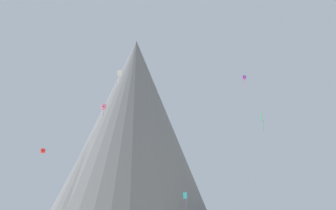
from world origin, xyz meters
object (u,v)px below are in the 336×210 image
object	(u,v)px
kite_cyan_low	(187,197)
kite_red_mid	(44,151)
kite_green_mid	(263,119)
kite_white_high	(121,74)
rock_massif	(134,135)
kite_pink_high	(105,107)
kite_violet_high	(246,77)

from	to	relation	value
kite_cyan_low	kite_red_mid	bearing A→B (deg)	-129.75
kite_green_mid	kite_white_high	xyz separation A→B (m)	(-32.45, 10.44, 14.62)
kite_green_mid	kite_white_high	world-z (taller)	kite_white_high
rock_massif	kite_pink_high	size ratio (longest dim) A/B	23.75
kite_pink_high	kite_white_high	distance (m)	11.30
kite_green_mid	kite_white_high	distance (m)	37.09
kite_green_mid	kite_cyan_low	world-z (taller)	kite_green_mid
kite_green_mid	kite_red_mid	distance (m)	47.67
rock_massif	kite_pink_high	world-z (taller)	rock_massif
rock_massif	kite_violet_high	xyz separation A→B (m)	(31.32, -52.35, 2.28)
kite_pink_high	kite_red_mid	distance (m)	16.51
kite_pink_high	kite_violet_high	world-z (taller)	kite_violet_high
rock_massif	kite_pink_high	bearing A→B (deg)	-91.78
rock_massif	kite_red_mid	size ratio (longest dim) A/B	57.75
kite_violet_high	kite_white_high	bearing A→B (deg)	-100.16
rock_massif	kite_violet_high	bearing A→B (deg)	-59.11
kite_pink_high	kite_white_high	size ratio (longest dim) A/B	0.78
kite_pink_high	kite_violet_high	size ratio (longest dim) A/B	0.94
kite_cyan_low	kite_red_mid	world-z (taller)	kite_red_mid
kite_white_high	kite_cyan_low	xyz separation A→B (m)	(16.82, 8.59, -29.99)
kite_red_mid	kite_green_mid	bearing A→B (deg)	49.92
kite_red_mid	kite_pink_high	bearing A→B (deg)	67.45
kite_violet_high	rock_massif	bearing A→B (deg)	-146.91
rock_massif	kite_red_mid	distance (m)	56.80
kite_cyan_low	kite_red_mid	xyz separation A→B (m)	(-31.52, -15.93, 9.06)
kite_cyan_low	kite_red_mid	distance (m)	36.46
kite_green_mid	kite_red_mid	size ratio (longest dim) A/B	3.42
kite_green_mid	kite_cyan_low	bearing A→B (deg)	-94.84
kite_violet_high	kite_cyan_low	distance (m)	33.27
kite_violet_high	kite_white_high	size ratio (longest dim) A/B	0.83
kite_green_mid	kite_violet_high	bearing A→B (deg)	-104.32
kite_pink_high	kite_violet_high	bearing A→B (deg)	-118.30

